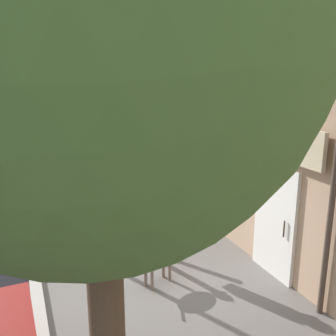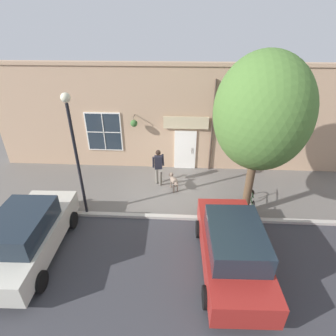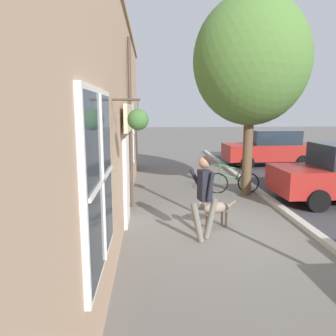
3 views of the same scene
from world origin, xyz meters
TOP-DOWN VIEW (x-y plane):
  - ground_plane at (0.00, 0.00)m, footprint 90.00×90.00m
  - curb_and_road at (5.85, 0.00)m, footprint 10.10×28.00m
  - storefront_facade at (-2.34, 0.01)m, footprint 0.95×18.00m
  - pedestrian_walking at (-0.48, -0.57)m, footprint 0.64×0.55m
  - dog_on_leash at (-0.11, 0.16)m, footprint 1.07×0.53m
  - street_tree_by_curb at (1.44, 3.14)m, footprint 3.56×3.20m
  - leaning_bicycle at (1.14, 3.36)m, footprint 1.74×0.18m
  - parked_car_nearest_curb at (4.11, -4.36)m, footprint 4.35×2.03m
  - parked_car_mid_block at (4.29, 2.10)m, footprint 4.35×2.03m
  - street_lamp at (1.90, -3.27)m, footprint 0.32×0.32m
  - fire_hydrant at (1.57, -4.64)m, footprint 0.34×0.20m

SIDE VIEW (x-z plane):
  - ground_plane at x=0.00m, z-range 0.00..0.00m
  - curb_and_road at x=5.85m, z-range -0.04..0.08m
  - leaning_bicycle at x=1.14m, z-range -0.12..0.88m
  - fire_hydrant at x=1.57m, z-range 0.01..0.78m
  - dog_on_leash at x=-0.11m, z-range 0.12..0.82m
  - parked_car_nearest_curb at x=4.11m, z-range 0.00..1.75m
  - parked_car_mid_block at x=4.29m, z-range 0.00..1.75m
  - pedestrian_walking at x=-0.48m, z-range 0.20..2.01m
  - storefront_facade at x=-2.34m, z-range 0.00..5.27m
  - street_lamp at x=1.90m, z-range 0.74..5.60m
  - street_tree_by_curb at x=1.44m, z-range 1.01..7.17m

